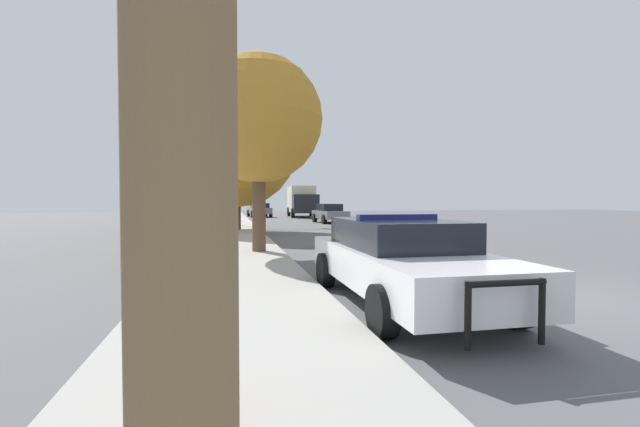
# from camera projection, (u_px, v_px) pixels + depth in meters

# --- Properties ---
(ground_plane) EXTENTS (110.00, 110.00, 0.00)m
(ground_plane) POSITION_uv_depth(u_px,v_px,m) (530.00, 294.00, 7.60)
(ground_plane) COLOR #565659
(sidewalk_left) EXTENTS (3.00, 110.00, 0.13)m
(sidewalk_left) POSITION_uv_depth(u_px,v_px,m) (238.00, 306.00, 6.52)
(sidewalk_left) COLOR #A3A099
(sidewalk_left) RESTS_ON ground_plane
(police_car) EXTENTS (2.09, 5.14, 1.44)m
(police_car) POSITION_uv_depth(u_px,v_px,m) (401.00, 258.00, 6.94)
(police_car) COLOR white
(police_car) RESTS_ON ground_plane
(fire_hydrant) EXTENTS (0.52, 0.23, 0.77)m
(fire_hydrant) POSITION_uv_depth(u_px,v_px,m) (196.00, 371.00, 2.85)
(fire_hydrant) COLOR red
(fire_hydrant) RESTS_ON sidewalk_left
(traffic_light) EXTENTS (3.95, 0.35, 4.87)m
(traffic_light) POSITION_uv_depth(u_px,v_px,m) (247.00, 170.00, 27.82)
(traffic_light) COLOR #424247
(traffic_light) RESTS_ON sidewalk_left
(car_background_oncoming) EXTENTS (2.08, 4.14, 1.38)m
(car_background_oncoming) POSITION_uv_depth(u_px,v_px,m) (330.00, 213.00, 31.06)
(car_background_oncoming) COLOR slate
(car_background_oncoming) RESTS_ON ground_plane
(car_background_distant) EXTENTS (2.27, 4.58, 1.34)m
(car_background_distant) POSITION_uv_depth(u_px,v_px,m) (259.00, 210.00, 41.73)
(car_background_distant) COLOR slate
(car_background_distant) RESTS_ON ground_plane
(box_truck) EXTENTS (2.85, 7.19, 3.01)m
(box_truck) POSITION_uv_depth(u_px,v_px,m) (302.00, 200.00, 42.19)
(box_truck) COLOR black
(box_truck) RESTS_ON ground_plane
(tree_sidewalk_mid) EXTENTS (6.38, 6.38, 7.55)m
(tree_sidewalk_mid) POSITION_uv_depth(u_px,v_px,m) (237.00, 146.00, 22.20)
(tree_sidewalk_mid) COLOR #4C3823
(tree_sidewalk_mid) RESTS_ON sidewalk_left
(tree_sidewalk_near) EXTENTS (3.85, 3.85, 5.91)m
(tree_sidewalk_near) POSITION_uv_depth(u_px,v_px,m) (258.00, 119.00, 12.81)
(tree_sidewalk_near) COLOR brown
(tree_sidewalk_near) RESTS_ON sidewalk_left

